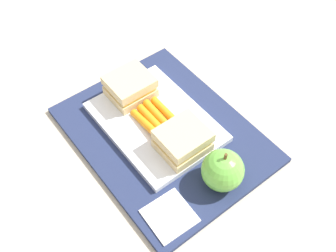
% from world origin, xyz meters
% --- Properties ---
extents(ground_plane, '(2.40, 2.40, 0.00)m').
position_xyz_m(ground_plane, '(0.00, 0.00, 0.00)').
color(ground_plane, '#B7AD99').
extents(lunchbag_mat, '(0.36, 0.28, 0.01)m').
position_xyz_m(lunchbag_mat, '(0.00, 0.00, 0.01)').
color(lunchbag_mat, navy).
rests_on(lunchbag_mat, ground_plane).
extents(food_tray, '(0.23, 0.17, 0.01)m').
position_xyz_m(food_tray, '(-0.03, 0.00, 0.02)').
color(food_tray, white).
rests_on(food_tray, lunchbag_mat).
extents(sandwich_half_left, '(0.07, 0.08, 0.04)m').
position_xyz_m(sandwich_half_left, '(-0.10, 0.00, 0.04)').
color(sandwich_half_left, '#DBC189').
rests_on(sandwich_half_left, food_tray).
extents(sandwich_half_right, '(0.07, 0.08, 0.04)m').
position_xyz_m(sandwich_half_right, '(0.05, 0.00, 0.04)').
color(sandwich_half_right, '#DBC189').
rests_on(sandwich_half_right, food_tray).
extents(carrot_sticks_bundle, '(0.08, 0.06, 0.02)m').
position_xyz_m(carrot_sticks_bundle, '(-0.03, -0.00, 0.03)').
color(carrot_sticks_bundle, orange).
rests_on(carrot_sticks_bundle, food_tray).
extents(apple, '(0.07, 0.07, 0.08)m').
position_xyz_m(apple, '(0.14, 0.01, 0.04)').
color(apple, '#66B742').
rests_on(apple, lunchbag_mat).
extents(paper_napkin, '(0.07, 0.07, 0.00)m').
position_xyz_m(paper_napkin, '(0.14, -0.09, 0.01)').
color(paper_napkin, white).
rests_on(paper_napkin, lunchbag_mat).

